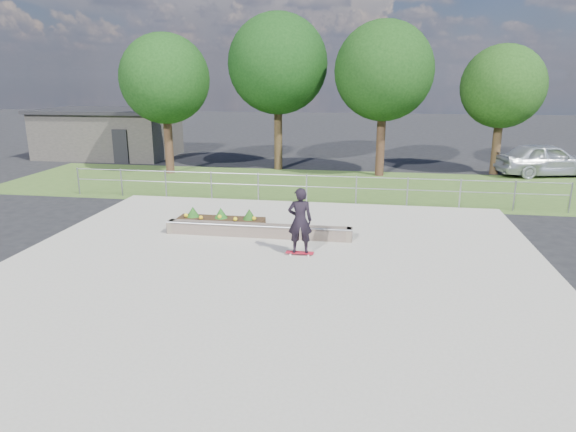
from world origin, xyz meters
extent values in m
plane|color=black|center=(0.00, 0.00, 0.00)|extent=(120.00, 120.00, 0.00)
cube|color=#385421|center=(0.00, 11.00, 0.01)|extent=(30.00, 8.00, 0.02)
cube|color=#9B978A|center=(0.00, 0.00, 0.03)|extent=(15.00, 15.00, 0.06)
cylinder|color=#909498|center=(-10.00, 7.50, 0.60)|extent=(0.06, 0.06, 1.20)
cylinder|color=gray|center=(-8.00, 7.50, 0.60)|extent=(0.06, 0.06, 1.20)
cylinder|color=gray|center=(-6.00, 7.50, 0.60)|extent=(0.06, 0.06, 1.20)
cylinder|color=gray|center=(-4.00, 7.50, 0.60)|extent=(0.06, 0.06, 1.20)
cylinder|color=gray|center=(-2.00, 7.50, 0.60)|extent=(0.06, 0.06, 1.20)
cylinder|color=#9C9EA4|center=(0.00, 7.50, 0.60)|extent=(0.06, 0.06, 1.20)
cylinder|color=gray|center=(2.00, 7.50, 0.60)|extent=(0.06, 0.06, 1.20)
cylinder|color=gray|center=(4.00, 7.50, 0.60)|extent=(0.06, 0.06, 1.20)
cylinder|color=#989BA1|center=(6.00, 7.50, 0.60)|extent=(0.06, 0.06, 1.20)
cylinder|color=gray|center=(8.00, 7.50, 0.60)|extent=(0.06, 0.06, 1.20)
cylinder|color=gray|center=(10.00, 7.50, 0.60)|extent=(0.06, 0.06, 1.20)
cylinder|color=#9C9FA5|center=(0.00, 7.50, 1.15)|extent=(20.00, 0.04, 0.04)
cylinder|color=gray|center=(0.00, 7.50, 0.70)|extent=(20.00, 0.04, 0.04)
cube|color=#312F2C|center=(-14.00, 18.00, 1.40)|extent=(8.00, 5.00, 2.80)
cube|color=black|center=(-14.00, 18.00, 2.90)|extent=(8.40, 5.40, 0.20)
cube|color=black|center=(-12.00, 15.45, 1.00)|extent=(0.90, 0.10, 2.00)
cylinder|color=#352015|center=(-8.00, 13.00, 1.46)|extent=(0.44, 0.44, 2.93)
sphere|color=black|center=(-8.00, 13.00, 4.88)|extent=(4.55, 4.55, 4.55)
cylinder|color=black|center=(-2.50, 15.00, 1.69)|extent=(0.44, 0.44, 3.38)
sphere|color=black|center=(-2.50, 15.00, 5.62)|extent=(5.25, 5.25, 5.25)
cylinder|color=#311D13|center=(3.00, 14.00, 1.57)|extent=(0.44, 0.44, 3.15)
sphere|color=black|center=(3.00, 14.00, 5.25)|extent=(4.90, 4.90, 4.90)
cylinder|color=#312113|center=(9.00, 15.50, 1.35)|extent=(0.44, 0.44, 2.70)
sphere|color=black|center=(9.00, 15.50, 4.50)|extent=(4.20, 4.20, 4.20)
cube|color=brown|center=(-0.96, 2.65, 0.26)|extent=(6.00, 0.40, 0.40)
cylinder|color=#94969C|center=(-0.96, 2.45, 0.46)|extent=(6.00, 0.06, 0.06)
cube|color=brown|center=(-3.86, 2.65, 0.26)|extent=(0.15, 0.42, 0.40)
cube|color=brown|center=(1.94, 2.65, 0.26)|extent=(0.15, 0.42, 0.40)
cube|color=black|center=(-2.49, 3.49, 0.18)|extent=(3.00, 1.20, 0.25)
sphere|color=yellow|center=(-3.69, 3.59, 0.39)|extent=(0.14, 0.14, 0.14)
sphere|color=gold|center=(-3.09, 3.39, 0.39)|extent=(0.14, 0.14, 0.14)
sphere|color=yellow|center=(-2.49, 3.59, 0.39)|extent=(0.14, 0.14, 0.14)
sphere|color=yellow|center=(-1.89, 3.39, 0.39)|extent=(0.14, 0.14, 0.14)
sphere|color=yellow|center=(-1.29, 3.59, 0.39)|extent=(0.14, 0.14, 0.14)
cone|color=#184A15|center=(-3.49, 3.74, 0.49)|extent=(0.44, 0.44, 0.36)
cone|color=#164E16|center=(-2.49, 3.74, 0.49)|extent=(0.44, 0.44, 0.36)
cone|color=#174112|center=(-1.49, 3.74, 0.49)|extent=(0.44, 0.44, 0.36)
cylinder|color=white|center=(0.34, 1.03, 0.09)|extent=(0.05, 0.03, 0.05)
cylinder|color=silver|center=(0.34, 1.21, 0.09)|extent=(0.05, 0.03, 0.05)
cylinder|color=silver|center=(0.86, 1.03, 0.09)|extent=(0.05, 0.03, 0.05)
cylinder|color=silver|center=(0.86, 1.21, 0.09)|extent=(0.05, 0.03, 0.05)
cylinder|color=#A0A1A6|center=(0.34, 1.12, 0.11)|extent=(0.02, 0.18, 0.02)
cylinder|color=#9B9CA1|center=(0.86, 1.12, 0.11)|extent=(0.02, 0.18, 0.02)
cube|color=#AB1529|center=(0.60, 1.12, 0.13)|extent=(0.80, 0.21, 0.02)
imported|color=black|center=(0.60, 1.12, 1.09)|extent=(0.75, 0.55, 1.89)
imported|color=#AEB2B8|center=(11.47, 15.34, 0.86)|extent=(5.38, 3.17, 1.72)
camera|label=1|loc=(2.47, -12.69, 5.06)|focal=32.00mm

